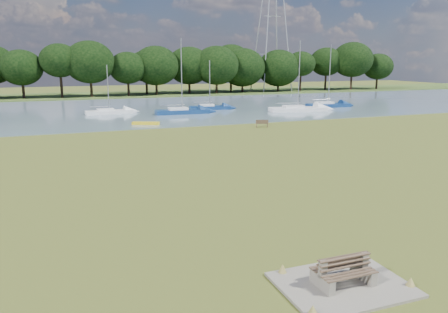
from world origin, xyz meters
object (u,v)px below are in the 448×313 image
object	(u,v)px
sailboat_2	(182,110)
bench_pair	(343,272)
sailboat_0	(297,108)
riverbank_bench	(262,123)
kayak	(146,123)
sailboat_5	(109,111)
sailboat_3	(209,106)
sailboat_1	(328,104)

from	to	relation	value
sailboat_2	bench_pair	bearing A→B (deg)	-96.45
bench_pair	sailboat_0	size ratio (longest dim) A/B	0.19
riverbank_bench	kayak	bearing A→B (deg)	174.39
kayak	riverbank_bench	bearing A→B (deg)	-3.58
sailboat_5	kayak	bearing A→B (deg)	-80.60
kayak	sailboat_3	bearing A→B (deg)	70.64
sailboat_0	sailboat_2	size ratio (longest dim) A/B	0.98
sailboat_2	sailboat_5	bearing A→B (deg)	161.45
sailboat_3	sailboat_5	xyz separation A→B (m)	(-14.92, -0.20, -0.04)
sailboat_1	sailboat_5	distance (m)	33.80
sailboat_0	sailboat_3	bearing A→B (deg)	160.02
bench_pair	sailboat_5	distance (m)	51.58
riverbank_bench	kayak	world-z (taller)	riverbank_bench
kayak	sailboat_5	distance (m)	12.64
riverbank_bench	sailboat_0	size ratio (longest dim) A/B	0.14
riverbank_bench	sailboat_0	world-z (taller)	sailboat_0
riverbank_bench	sailboat_0	xyz separation A→B (m)	(11.58, 12.25, 0.11)
sailboat_0	sailboat_1	bearing A→B (deg)	33.54
sailboat_3	sailboat_1	bearing A→B (deg)	-1.57
sailboat_1	sailboat_3	size ratio (longest dim) A/B	1.33
sailboat_0	sailboat_5	distance (m)	27.06
sailboat_1	sailboat_3	distance (m)	19.04
kayak	sailboat_2	xyz separation A→B (m)	(6.67, 8.64, 0.38)
bench_pair	sailboat_1	size ratio (longest dim) A/B	0.20
sailboat_0	sailboat_3	xyz separation A→B (m)	(-11.38, 6.62, -0.02)
sailboat_1	sailboat_3	bearing A→B (deg)	173.13
sailboat_1	sailboat_3	world-z (taller)	sailboat_1
bench_pair	sailboat_0	xyz separation A→B (m)	(24.32, 45.13, 0.02)
sailboat_1	sailboat_0	bearing A→B (deg)	-153.11
kayak	sailboat_3	world-z (taller)	sailboat_3
sailboat_1	sailboat_2	world-z (taller)	sailboat_2
bench_pair	sailboat_2	size ratio (longest dim) A/B	0.19
sailboat_1	sailboat_5	xyz separation A→B (m)	(-33.64, 3.24, -0.10)
sailboat_0	riverbank_bench	bearing A→B (deg)	-123.17
riverbank_bench	sailboat_3	bearing A→B (deg)	111.96
kayak	sailboat_0	size ratio (longest dim) A/B	0.31
sailboat_0	sailboat_5	xyz separation A→B (m)	(-26.29, 6.41, -0.07)
sailboat_1	sailboat_5	world-z (taller)	sailboat_1
bench_pair	kayak	xyz separation A→B (m)	(0.88, 39.23, -0.32)
riverbank_bench	sailboat_5	xyz separation A→B (m)	(-14.72, 18.66, 0.04)
sailboat_0	sailboat_5	size ratio (longest dim) A/B	1.50
kayak	sailboat_2	bearing A→B (deg)	76.95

